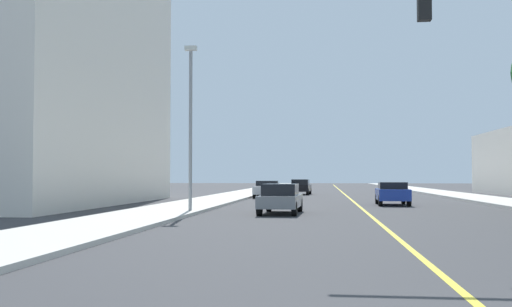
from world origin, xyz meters
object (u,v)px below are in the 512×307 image
object	(u,v)px
car_gray	(281,198)
car_black	(301,187)
car_blue	(392,193)
car_silver	(267,189)
street_lamp	(191,119)

from	to	relation	value
car_gray	car_black	size ratio (longest dim) A/B	0.96
car_gray	car_black	distance (m)	28.30
car_blue	car_silver	world-z (taller)	car_blue
car_blue	street_lamp	bearing A→B (deg)	-137.12
car_blue	car_silver	xyz separation A→B (m)	(-8.62, 10.55, -0.01)
car_black	car_gray	bearing A→B (deg)	-86.94
street_lamp	car_blue	bearing A→B (deg)	41.30
street_lamp	car_black	world-z (taller)	street_lamp
street_lamp	car_silver	world-z (taller)	street_lamp
street_lamp	car_black	distance (m)	29.17
car_gray	car_blue	xyz separation A→B (m)	(6.13, 8.77, 0.01)
car_blue	car_black	size ratio (longest dim) A/B	0.90
car_silver	car_blue	bearing A→B (deg)	129.72
street_lamp	car_silver	bearing A→B (deg)	84.94
car_silver	car_gray	bearing A→B (deg)	97.80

